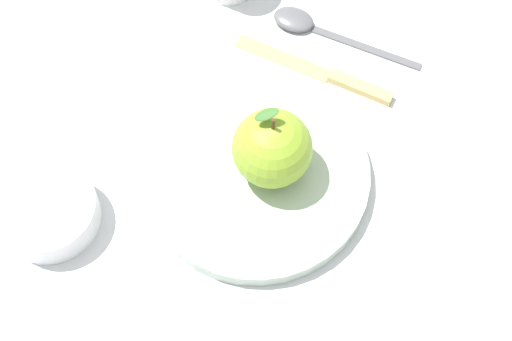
{
  "coord_description": "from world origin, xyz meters",
  "views": [
    {
      "loc": [
        -0.3,
        0.23,
        0.73
      ],
      "look_at": [
        -0.01,
        0.02,
        0.02
      ],
      "focal_mm": 54.59,
      "sensor_mm": 36.0,
      "label": 1
    }
  ],
  "objects": [
    {
      "name": "knife",
      "position": [
        0.05,
        -0.13,
        0.0
      ],
      "size": [
        0.18,
        0.1,
        0.01
      ],
      "color": "#D8B766",
      "rests_on": "ground_plane"
    },
    {
      "name": "dinner_plate",
      "position": [
        -0.01,
        0.02,
        0.01
      ],
      "size": [
        0.24,
        0.24,
        0.02
      ],
      "color": "#B2C6B2",
      "rests_on": "ground_plane"
    },
    {
      "name": "spoon",
      "position": [
        0.11,
        -0.15,
        0.01
      ],
      "size": [
        0.17,
        0.11,
        0.01
      ],
      "color": "#59595E",
      "rests_on": "ground_plane"
    },
    {
      "name": "side_bowl",
      "position": [
        0.08,
        0.21,
        0.02
      ],
      "size": [
        0.1,
        0.1,
        0.04
      ],
      "color": "white",
      "rests_on": "ground_plane"
    },
    {
      "name": "apple",
      "position": [
        -0.02,
        -0.0,
        0.06
      ],
      "size": [
        0.08,
        0.08,
        0.1
      ],
      "color": "#8CB22D",
      "rests_on": "dinner_plate"
    },
    {
      "name": "ground_plane",
      "position": [
        0.0,
        0.0,
        0.0
      ],
      "size": [
        2.4,
        2.4,
        0.0
      ],
      "primitive_type": "plane",
      "color": "silver"
    }
  ]
}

